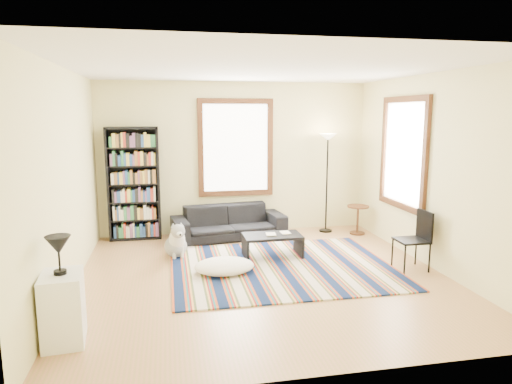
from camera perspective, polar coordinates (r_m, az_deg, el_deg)
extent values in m
cube|color=#B57852|center=(6.46, 0.86, -10.86)|extent=(5.00, 5.00, 0.10)
cube|color=white|center=(6.07, 0.94, 15.67)|extent=(5.00, 5.00, 0.10)
cube|color=beige|center=(8.59, -2.63, 4.25)|extent=(5.00, 0.10, 2.80)
cube|color=beige|center=(3.68, 9.14, -3.31)|extent=(5.00, 0.10, 2.80)
cube|color=beige|center=(6.11, -23.21, 1.21)|extent=(0.10, 5.00, 2.80)
cube|color=beige|center=(7.08, 21.56, 2.39)|extent=(0.10, 5.00, 2.80)
cube|color=white|center=(8.50, -2.56, 5.54)|extent=(1.20, 0.06, 1.60)
cube|color=white|center=(7.70, 17.96, 4.64)|extent=(0.06, 1.20, 1.60)
cube|color=#0B193B|center=(6.78, 3.23, -9.33)|extent=(3.20, 2.56, 0.02)
imported|color=black|center=(8.26, -3.42, -3.77)|extent=(1.04, 2.09, 0.59)
cube|color=black|center=(8.34, -15.03, 0.99)|extent=(0.90, 0.30, 2.00)
cube|color=black|center=(7.20, 2.06, -6.75)|extent=(0.90, 0.51, 0.36)
imported|color=beige|center=(7.12, 1.28, -5.33)|extent=(0.17, 0.21, 0.02)
imported|color=beige|center=(7.23, 3.14, -5.14)|extent=(0.20, 0.15, 0.01)
ellipsoid|color=white|center=(6.52, -3.98, -9.22)|extent=(0.98, 0.83, 0.21)
cylinder|color=#492712|center=(8.73, 12.59, -3.41)|extent=(0.43, 0.43, 0.54)
cube|color=black|center=(6.94, 18.85, -5.75)|extent=(0.42, 0.40, 0.86)
cube|color=white|center=(4.96, -22.98, -13.24)|extent=(0.43, 0.53, 0.70)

